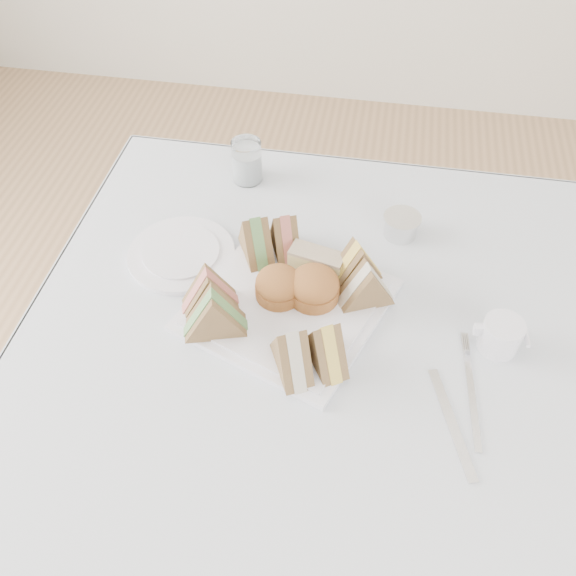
% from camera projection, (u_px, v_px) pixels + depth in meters
% --- Properties ---
extents(floor, '(4.00, 4.00, 0.00)m').
position_uv_depth(floor, '(309.00, 516.00, 1.56)').
color(floor, '#9E7751').
rests_on(floor, ground).
extents(table, '(0.90, 0.90, 0.74)m').
position_uv_depth(table, '(314.00, 448.00, 1.29)').
color(table, brown).
rests_on(table, floor).
extents(tablecloth, '(1.02, 1.02, 0.01)m').
position_uv_depth(tablecloth, '(321.00, 343.00, 1.01)').
color(tablecloth, silver).
rests_on(tablecloth, table).
extents(serving_plate, '(0.39, 0.39, 0.01)m').
position_uv_depth(serving_plate, '(288.00, 305.00, 1.05)').
color(serving_plate, white).
rests_on(serving_plate, tablecloth).
extents(sandwich_fl_a, '(0.11, 0.08, 0.09)m').
position_uv_depth(sandwich_fl_a, '(209.00, 289.00, 1.01)').
color(sandwich_fl_a, '#90744E').
rests_on(sandwich_fl_a, serving_plate).
extents(sandwich_fl_b, '(0.11, 0.08, 0.09)m').
position_uv_depth(sandwich_fl_b, '(214.00, 311.00, 0.98)').
color(sandwich_fl_b, '#90744E').
rests_on(sandwich_fl_b, serving_plate).
extents(sandwich_fr_a, '(0.09, 0.11, 0.09)m').
position_uv_depth(sandwich_fr_a, '(326.00, 343.00, 0.94)').
color(sandwich_fr_a, '#90744E').
rests_on(sandwich_fr_a, serving_plate).
extents(sandwich_fr_b, '(0.09, 0.11, 0.09)m').
position_uv_depth(sandwich_fr_b, '(292.00, 350.00, 0.93)').
color(sandwich_fr_b, '#90744E').
rests_on(sandwich_fr_b, serving_plate).
extents(sandwich_bl_a, '(0.09, 0.11, 0.09)m').
position_uv_depth(sandwich_bl_a, '(256.00, 236.00, 1.09)').
color(sandwich_bl_a, '#90744E').
rests_on(sandwich_bl_a, serving_plate).
extents(sandwich_bl_b, '(0.07, 0.10, 0.08)m').
position_uv_depth(sandwich_bl_b, '(285.00, 233.00, 1.11)').
color(sandwich_bl_b, '#90744E').
rests_on(sandwich_bl_b, serving_plate).
extents(sandwich_br_a, '(0.11, 0.08, 0.09)m').
position_uv_depth(sandwich_br_a, '(367.00, 283.00, 1.02)').
color(sandwich_br_a, '#90744E').
rests_on(sandwich_br_a, serving_plate).
extents(sandwich_br_b, '(0.11, 0.09, 0.09)m').
position_uv_depth(sandwich_br_b, '(356.00, 261.00, 1.06)').
color(sandwich_br_b, '#90744E').
rests_on(sandwich_br_b, serving_plate).
extents(scone_left, '(0.10, 0.10, 0.06)m').
position_uv_depth(scone_left, '(279.00, 285.00, 1.04)').
color(scone_left, '#A2652C').
rests_on(scone_left, serving_plate).
extents(scone_right, '(0.10, 0.10, 0.06)m').
position_uv_depth(scone_right, '(314.00, 286.00, 1.03)').
color(scone_right, '#A2652C').
rests_on(scone_right, serving_plate).
extents(pastry_slice, '(0.10, 0.06, 0.05)m').
position_uv_depth(pastry_slice, '(317.00, 262.00, 1.08)').
color(pastry_slice, tan).
rests_on(pastry_slice, serving_plate).
extents(side_plate, '(0.23, 0.23, 0.01)m').
position_uv_depth(side_plate, '(181.00, 254.00, 1.14)').
color(side_plate, white).
rests_on(side_plate, tablecloth).
extents(water_glass, '(0.08, 0.08, 0.09)m').
position_uv_depth(water_glass, '(247.00, 161.00, 1.26)').
color(water_glass, white).
rests_on(water_glass, tablecloth).
extents(tea_strainer, '(0.09, 0.09, 0.04)m').
position_uv_depth(tea_strainer, '(401.00, 227.00, 1.17)').
color(tea_strainer, silver).
rests_on(tea_strainer, tablecloth).
extents(knife, '(0.07, 0.18, 0.00)m').
position_uv_depth(knife, '(452.00, 423.00, 0.91)').
color(knife, silver).
rests_on(knife, tablecloth).
extents(fork, '(0.02, 0.18, 0.00)m').
position_uv_depth(fork, '(472.00, 398.00, 0.93)').
color(fork, silver).
rests_on(fork, tablecloth).
extents(creamer_jug, '(0.07, 0.07, 0.06)m').
position_uv_depth(creamer_jug, '(501.00, 336.00, 0.98)').
color(creamer_jug, white).
rests_on(creamer_jug, tablecloth).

